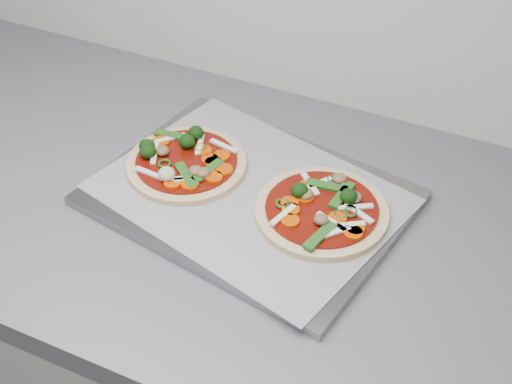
% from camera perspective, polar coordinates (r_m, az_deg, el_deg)
% --- Properties ---
extents(base_cabinet, '(3.60, 0.60, 0.86)m').
position_cam_1_polar(base_cabinet, '(1.38, -4.33, -14.88)').
color(base_cabinet, '#BCBCBA').
rests_on(base_cabinet, ground).
extents(countertop, '(3.60, 0.60, 0.04)m').
position_cam_1_polar(countertop, '(1.04, -5.56, -0.79)').
color(countertop, slate).
rests_on(countertop, base_cabinet).
extents(baking_tray, '(0.46, 0.37, 0.01)m').
position_cam_1_polar(baking_tray, '(1.00, -0.54, -0.45)').
color(baking_tray, gray).
rests_on(baking_tray, countertop).
extents(parchment, '(0.46, 0.38, 0.00)m').
position_cam_1_polar(parchment, '(0.99, -0.54, -0.11)').
color(parchment, gray).
rests_on(parchment, baking_tray).
extents(pizza_left, '(0.19, 0.19, 0.03)m').
position_cam_1_polar(pizza_left, '(1.04, -5.70, 2.44)').
color(pizza_left, tan).
rests_on(pizza_left, parchment).
extents(pizza_right, '(0.20, 0.20, 0.03)m').
position_cam_1_polar(pizza_right, '(0.96, 5.33, -1.38)').
color(pizza_right, tan).
rests_on(pizza_right, parchment).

